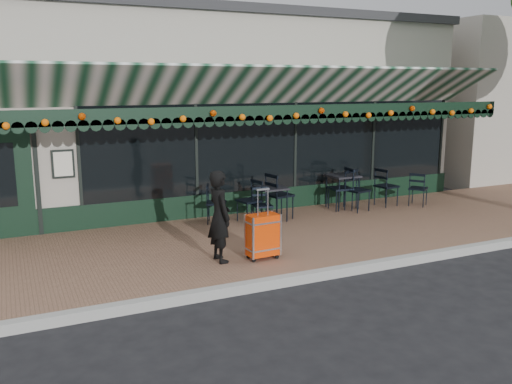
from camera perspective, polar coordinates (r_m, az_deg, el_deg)
name	(u,v)px	position (r m, az deg, el deg)	size (l,w,h in m)	color
ground	(337,274)	(8.91, 8.49, -8.57)	(80.00, 80.00, 0.00)	black
sidewalk	(280,238)	(10.52, 2.52, -4.89)	(18.00, 4.00, 0.15)	brown
curb	(340,271)	(8.82, 8.79, -8.27)	(18.00, 0.16, 0.15)	#9E9E99
restaurant_building	(185,111)	(15.54, -7.44, 8.50)	(12.00, 9.60, 4.50)	#A79F90
neighbor_building_right	(510,100)	(23.16, 25.19, 8.76)	(12.00, 8.00, 4.80)	#A69E92
woman	(219,216)	(8.80, -3.87, -2.57)	(0.55, 0.36, 1.51)	black
suitcase	(263,236)	(8.98, 0.71, -4.63)	(0.53, 0.32, 1.18)	#E03907
cafe_table_a	(343,178)	(12.72, 9.12, 1.44)	(0.64, 0.64, 0.79)	black
cafe_table_b	(272,190)	(11.44, 1.65, 0.16)	(0.59, 0.59, 0.72)	black
chair_a_left	(341,189)	(12.59, 8.89, 0.34)	(0.49, 0.49, 0.98)	black
chair_a_right	(386,187)	(13.25, 13.57, 0.56)	(0.46, 0.46, 0.92)	black
chair_a_front	(357,191)	(12.55, 10.62, 0.14)	(0.47, 0.47, 0.94)	black
chair_a_extra	(418,189)	(13.45, 16.72, 0.33)	(0.41, 0.41, 0.82)	black
chair_b_left	(249,201)	(11.35, -0.71, -0.97)	(0.45, 0.45, 0.89)	black
chair_b_right	(279,195)	(11.65, 2.49, -0.37)	(0.50, 0.50, 1.01)	black
chair_b_front	(263,206)	(11.19, 0.69, -1.48)	(0.38, 0.38, 0.77)	black
chair_solo	(216,203)	(11.31, -4.19, -1.20)	(0.42, 0.42, 0.83)	black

